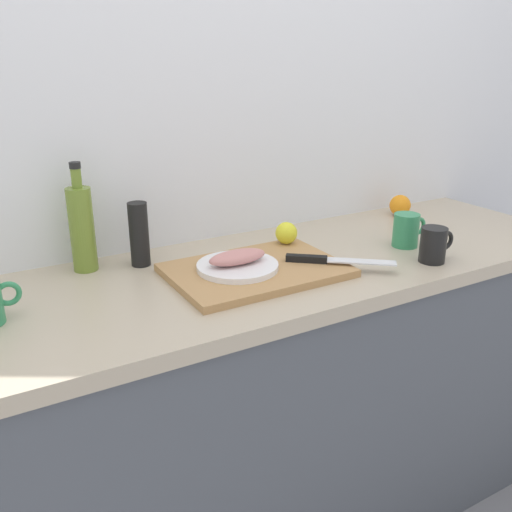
{
  "coord_description": "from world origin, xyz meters",
  "views": [
    {
      "loc": [
        -0.75,
        -1.2,
        1.45
      ],
      "look_at": [
        -0.07,
        -0.03,
        0.95
      ],
      "focal_mm": 39.07,
      "sensor_mm": 36.0,
      "label": 1
    }
  ],
  "objects_px": {
    "olive_oil_bottle": "(82,227)",
    "white_plate": "(238,266)",
    "lemon_0": "(286,233)",
    "coffee_mug_0": "(407,230)",
    "orange_0": "(400,205)",
    "fish_fillet": "(237,257)",
    "cutting_board": "(256,270)",
    "chef_knife": "(326,260)",
    "coffee_mug_1": "(434,245)",
    "pepper_mill": "(139,234)"
  },
  "relations": [
    {
      "from": "pepper_mill",
      "to": "coffee_mug_0",
      "type": "bearing_deg",
      "value": -18.25
    },
    {
      "from": "olive_oil_bottle",
      "to": "coffee_mug_1",
      "type": "bearing_deg",
      "value": -26.31
    },
    {
      "from": "lemon_0",
      "to": "olive_oil_bottle",
      "type": "relative_size",
      "value": 0.22
    },
    {
      "from": "fish_fillet",
      "to": "coffee_mug_0",
      "type": "bearing_deg",
      "value": -4.06
    },
    {
      "from": "white_plate",
      "to": "pepper_mill",
      "type": "distance_m",
      "value": 0.29
    },
    {
      "from": "fish_fillet",
      "to": "lemon_0",
      "type": "distance_m",
      "value": 0.25
    },
    {
      "from": "lemon_0",
      "to": "white_plate",
      "type": "bearing_deg",
      "value": -153.51
    },
    {
      "from": "cutting_board",
      "to": "coffee_mug_0",
      "type": "xyz_separation_m",
      "value": [
        0.5,
        -0.03,
        0.04
      ]
    },
    {
      "from": "olive_oil_bottle",
      "to": "fish_fillet",
      "type": "bearing_deg",
      "value": -36.67
    },
    {
      "from": "chef_knife",
      "to": "pepper_mill",
      "type": "bearing_deg",
      "value": -175.47
    },
    {
      "from": "lemon_0",
      "to": "coffee_mug_1",
      "type": "bearing_deg",
      "value": -43.62
    },
    {
      "from": "white_plate",
      "to": "olive_oil_bottle",
      "type": "distance_m",
      "value": 0.42
    },
    {
      "from": "olive_oil_bottle",
      "to": "coffee_mug_0",
      "type": "xyz_separation_m",
      "value": [
        0.88,
        -0.28,
        -0.07
      ]
    },
    {
      "from": "lemon_0",
      "to": "coffee_mug_0",
      "type": "relative_size",
      "value": 0.55
    },
    {
      "from": "orange_0",
      "to": "cutting_board",
      "type": "bearing_deg",
      "value": -162.53
    },
    {
      "from": "coffee_mug_1",
      "to": "white_plate",
      "type": "bearing_deg",
      "value": 161.4
    },
    {
      "from": "cutting_board",
      "to": "orange_0",
      "type": "relative_size",
      "value": 6.03
    },
    {
      "from": "cutting_board",
      "to": "chef_knife",
      "type": "xyz_separation_m",
      "value": [
        0.18,
        -0.07,
        0.02
      ]
    },
    {
      "from": "fish_fillet",
      "to": "coffee_mug_1",
      "type": "relative_size",
      "value": 1.42
    },
    {
      "from": "fish_fillet",
      "to": "orange_0",
      "type": "xyz_separation_m",
      "value": [
        0.77,
        0.22,
        -0.02
      ]
    },
    {
      "from": "cutting_board",
      "to": "coffee_mug_0",
      "type": "relative_size",
      "value": 3.86
    },
    {
      "from": "chef_knife",
      "to": "pepper_mill",
      "type": "relative_size",
      "value": 1.39
    },
    {
      "from": "white_plate",
      "to": "chef_knife",
      "type": "distance_m",
      "value": 0.24
    },
    {
      "from": "fish_fillet",
      "to": "coffee_mug_1",
      "type": "xyz_separation_m",
      "value": [
        0.52,
        -0.18,
        -0.0
      ]
    },
    {
      "from": "orange_0",
      "to": "pepper_mill",
      "type": "bearing_deg",
      "value": -179.27
    },
    {
      "from": "coffee_mug_0",
      "to": "fish_fillet",
      "type": "bearing_deg",
      "value": 175.94
    },
    {
      "from": "cutting_board",
      "to": "pepper_mill",
      "type": "distance_m",
      "value": 0.33
    },
    {
      "from": "olive_oil_bottle",
      "to": "coffee_mug_1",
      "type": "relative_size",
      "value": 2.59
    },
    {
      "from": "white_plate",
      "to": "chef_knife",
      "type": "height_order",
      "value": "chef_knife"
    },
    {
      "from": "cutting_board",
      "to": "coffee_mug_0",
      "type": "bearing_deg",
      "value": -3.33
    },
    {
      "from": "coffee_mug_1",
      "to": "pepper_mill",
      "type": "relative_size",
      "value": 0.64
    },
    {
      "from": "olive_oil_bottle",
      "to": "orange_0",
      "type": "height_order",
      "value": "olive_oil_bottle"
    },
    {
      "from": "fish_fillet",
      "to": "lemon_0",
      "type": "bearing_deg",
      "value": 26.49
    },
    {
      "from": "white_plate",
      "to": "orange_0",
      "type": "bearing_deg",
      "value": 15.73
    },
    {
      "from": "olive_oil_bottle",
      "to": "orange_0",
      "type": "distance_m",
      "value": 1.1
    },
    {
      "from": "lemon_0",
      "to": "pepper_mill",
      "type": "relative_size",
      "value": 0.37
    },
    {
      "from": "coffee_mug_0",
      "to": "pepper_mill",
      "type": "distance_m",
      "value": 0.78
    },
    {
      "from": "orange_0",
      "to": "fish_fillet",
      "type": "bearing_deg",
      "value": -164.27
    },
    {
      "from": "cutting_board",
      "to": "olive_oil_bottle",
      "type": "xyz_separation_m",
      "value": [
        -0.38,
        0.25,
        0.11
      ]
    },
    {
      "from": "chef_knife",
      "to": "orange_0",
      "type": "height_order",
      "value": "orange_0"
    },
    {
      "from": "olive_oil_bottle",
      "to": "chef_knife",
      "type": "bearing_deg",
      "value": -30.27
    },
    {
      "from": "orange_0",
      "to": "chef_knife",
      "type": "bearing_deg",
      "value": -151.48
    },
    {
      "from": "white_plate",
      "to": "lemon_0",
      "type": "relative_size",
      "value": 3.3
    },
    {
      "from": "olive_oil_bottle",
      "to": "white_plate",
      "type": "bearing_deg",
      "value": -36.67
    },
    {
      "from": "lemon_0",
      "to": "coffee_mug_1",
      "type": "xyz_separation_m",
      "value": [
        0.3,
        -0.29,
        -0.0
      ]
    },
    {
      "from": "white_plate",
      "to": "chef_knife",
      "type": "bearing_deg",
      "value": -19.29
    },
    {
      "from": "fish_fillet",
      "to": "coffee_mug_0",
      "type": "xyz_separation_m",
      "value": [
        0.55,
        -0.04,
        -0.0
      ]
    },
    {
      "from": "coffee_mug_0",
      "to": "chef_knife",
      "type": "bearing_deg",
      "value": -172.98
    },
    {
      "from": "chef_knife",
      "to": "olive_oil_bottle",
      "type": "height_order",
      "value": "olive_oil_bottle"
    },
    {
      "from": "olive_oil_bottle",
      "to": "coffee_mug_0",
      "type": "relative_size",
      "value": 2.49
    }
  ]
}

